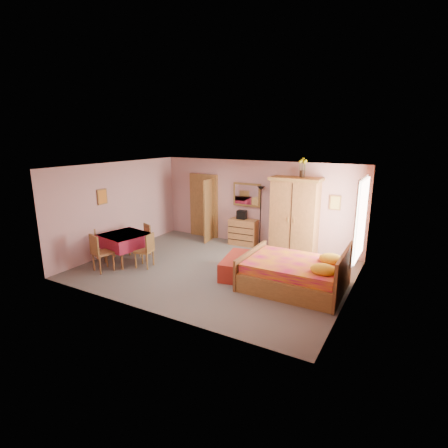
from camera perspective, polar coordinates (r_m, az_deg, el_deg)
The scene contains 23 objects.
floor at distance 8.99m, azimuth -1.51°, elevation -7.45°, with size 6.50×6.50×0.00m, color slate.
ceiling at distance 8.38m, azimuth -1.63°, elevation 9.29°, with size 6.50×6.50×0.00m, color brown.
wall_back at distance 10.76m, azimuth 5.34°, elevation 3.37°, with size 6.50×0.10×2.60m, color tan.
wall_front at distance 6.66m, azimuth -12.77°, elevation -3.84°, with size 6.50×0.10×2.60m, color tan.
wall_left at distance 10.61m, azimuth -16.79°, elevation 2.65°, with size 0.10×5.00×2.60m, color tan.
wall_right at distance 7.50m, azimuth 20.22°, elevation -2.33°, with size 0.10×5.00×2.60m, color tan.
doorway at distance 11.68m, azimuth -3.28°, elevation 2.90°, with size 1.06×0.12×2.15m, color #9E6B35.
window at distance 8.62m, azimuth 21.42°, elevation 0.69°, with size 0.08×1.40×1.95m, color white.
picture_left at distance 10.12m, azimuth -19.28°, elevation 4.22°, with size 0.04×0.32×0.42m, color orange.
picture_back at distance 9.97m, azimuth 17.71°, elevation 3.33°, with size 0.30×0.04×0.40m, color #D8BF59.
chest_of_drawers at distance 10.87m, azimuth 3.16°, elevation -1.33°, with size 0.86×0.43×0.81m, color #AC6D3A.
wall_mirror at distance 10.81m, azimuth 3.74°, elevation 4.79°, with size 0.92×0.05×0.73m, color white.
stereo at distance 10.82m, azimuth 2.92°, elevation 1.53°, with size 0.29×0.21×0.27m, color black.
floor_lamp at distance 10.59m, azimuth 5.95°, elevation 1.14°, with size 0.24×0.24×1.87m, color black.
wardrobe at distance 10.05m, azimuth 11.44°, elevation 1.21°, with size 1.41×0.73×2.21m, color #AA6D39.
sunflower_vase at distance 9.91m, azimuth 12.71°, elevation 9.00°, with size 0.21×0.21×0.53m, color yellow.
bed at distance 7.97m, azimuth 11.40°, elevation -6.72°, with size 2.21×1.74×1.03m, color #BA1254.
bench at distance 8.65m, azimuth 1.86°, elevation -6.76°, with size 0.50×1.34×0.45m, color maroon.
dining_table at distance 9.75m, azimuth -15.78°, elevation -3.80°, with size 1.07×1.07×0.79m, color maroon.
chair_south at distance 9.28m, azimuth -19.19°, elevation -4.39°, with size 0.44×0.44×0.97m, color brown.
chair_north at distance 10.25m, azimuth -13.24°, elevation -2.52°, with size 0.39×0.39×0.87m, color #A97439.
chair_west at distance 10.21m, azimuth -18.89°, elevation -2.99°, with size 0.39×0.39×0.86m, color #A57538.
chair_east at distance 9.26m, azimuth -12.91°, elevation -4.22°, with size 0.41×0.41×0.90m, color #A77838.
Camera 1 is at (4.33, -7.14, 3.34)m, focal length 28.00 mm.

